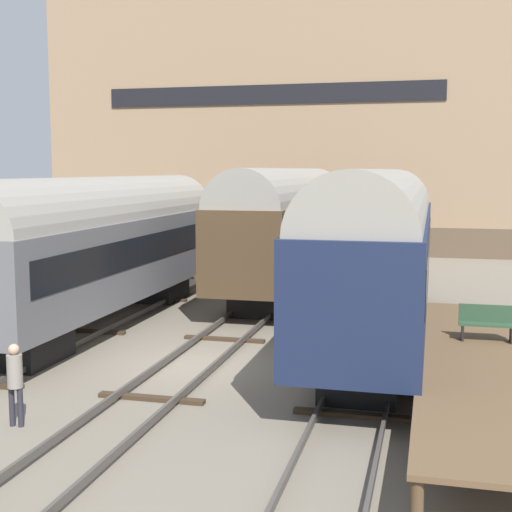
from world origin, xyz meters
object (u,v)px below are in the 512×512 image
object	(u,v)px
train_car_navy	(380,244)
person_worker	(15,377)
train_car_grey	(104,242)
bench	(487,322)
train_car_brown	(287,221)

from	to	relation	value
train_car_navy	person_worker	bearing A→B (deg)	-125.34
train_car_grey	bench	distance (m)	12.96
train_car_brown	train_car_navy	size ratio (longest dim) A/B	0.94
train_car_brown	train_car_grey	bearing A→B (deg)	-118.91
train_car_navy	train_car_grey	xyz separation A→B (m)	(-9.38, -0.01, -0.18)
train_car_brown	bench	size ratio (longest dim) A/B	11.59
train_car_brown	person_worker	distance (m)	18.27
person_worker	train_car_grey	bearing A→B (deg)	105.21
bench	person_worker	size ratio (longest dim) A/B	0.79
train_car_navy	person_worker	size ratio (longest dim) A/B	9.76
train_car_navy	train_car_grey	distance (m)	9.38
train_car_brown	bench	distance (m)	14.41
train_car_navy	person_worker	xyz separation A→B (m)	(-6.78, -9.56, -2.00)
train_car_navy	train_car_brown	bearing A→B (deg)	118.94
train_car_brown	person_worker	size ratio (longest dim) A/B	9.19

